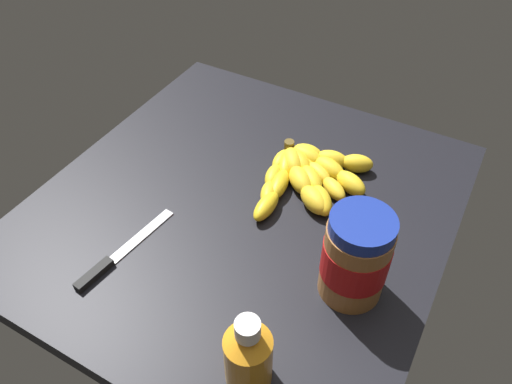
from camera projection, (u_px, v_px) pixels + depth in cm
name	position (u px, v px, depth cm)	size (l,w,h in cm)	color
ground_plane	(244.00, 210.00, 91.27)	(75.51, 71.38, 3.46)	black
banana_bunch	(308.00, 174.00, 93.13)	(24.81, 19.79, 3.79)	yellow
peanut_butter_jar	(356.00, 257.00, 71.58)	(9.95, 9.95, 15.63)	#9E602D
honey_bottle	(248.00, 355.00, 62.72)	(6.34, 6.34, 13.33)	orange
butter_knife	(118.00, 254.00, 81.01)	(20.89, 4.18, 1.20)	silver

